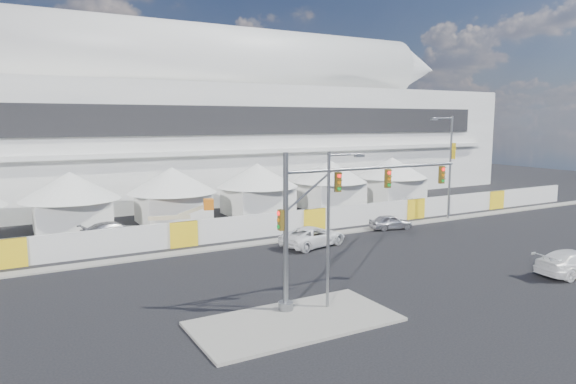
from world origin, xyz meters
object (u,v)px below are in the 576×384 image
pickup_curb (313,236)px  streetlight_curb (449,160)px  traffic_mast (326,219)px  lot_car_b (441,202)px  boom_lift (164,229)px  lot_car_c (114,231)px  sedan_silver (391,222)px  lot_car_a (411,204)px  streetlight_median (332,219)px  pickup_near (575,263)px

pickup_curb → streetlight_curb: size_ratio=0.55×
traffic_mast → streetlight_curb: size_ratio=1.16×
lot_car_b → boom_lift: (-31.43, 0.30, 0.18)m
lot_car_c → boom_lift: bearing=-124.8°
sedan_silver → lot_car_a: bearing=-41.5°
lot_car_a → lot_car_c: bearing=113.4°
sedan_silver → lot_car_a: 10.65m
sedan_silver → streetlight_median: size_ratio=0.49×
lot_car_b → lot_car_c: size_ratio=0.77×
pickup_near → traffic_mast: size_ratio=0.47×
traffic_mast → sedan_silver: bearing=40.0°
streetlight_median → lot_car_b: bearing=35.1°
lot_car_a → boom_lift: (-27.48, -0.22, 0.19)m
pickup_near → lot_car_a: (7.35, 23.03, -0.12)m
streetlight_curb → boom_lift: (-26.94, 5.38, -5.06)m
pickup_curb → streetlight_curb: bearing=-94.5°
lot_car_b → traffic_mast: size_ratio=0.35×
lot_car_b → traffic_mast: (-28.14, -19.17, 4.00)m
sedan_silver → boom_lift: size_ratio=0.60×
sedan_silver → lot_car_c: bearing=82.1°
lot_car_c → streetlight_median: 23.09m
lot_car_c → traffic_mast: traffic_mast is taller
sedan_silver → pickup_near: 16.57m
pickup_curb → lot_car_c: (-13.31, 9.70, -0.01)m
pickup_near → boom_lift: bearing=47.7°
streetlight_median → pickup_near: bearing=-9.0°
pickup_near → lot_car_b: size_ratio=1.36×
lot_car_c → boom_lift: boom_lift is taller
pickup_curb → lot_car_a: 19.78m
pickup_near → lot_car_a: bearing=-11.4°
pickup_curb → boom_lift: boom_lift is taller
lot_car_c → lot_car_b: bearing=-105.7°
traffic_mast → streetlight_median: streetlight_median is taller
sedan_silver → traffic_mast: traffic_mast is taller
sedan_silver → pickup_near: pickup_near is taller
lot_car_c → boom_lift: size_ratio=0.81×
streetlight_curb → boom_lift: streetlight_curb is taller
lot_car_a → lot_car_b: (3.95, -0.52, 0.01)m
pickup_curb → lot_car_a: (17.90, 8.41, -0.10)m
streetlight_median → boom_lift: (-3.23, 20.14, -3.92)m
lot_car_c → traffic_mast: bearing=-174.2°
traffic_mast → boom_lift: bearing=99.6°
streetlight_median → boom_lift: streetlight_median is taller
lot_car_b → streetlight_median: (-28.20, -19.84, 4.10)m
streetlight_median → streetlight_curb: bearing=31.9°
pickup_near → boom_lift: 30.42m
lot_car_a → pickup_curb: bearing=140.9°
lot_car_a → boom_lift: size_ratio=0.63×
lot_car_b → boom_lift: boom_lift is taller
lot_car_b → boom_lift: size_ratio=0.62×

